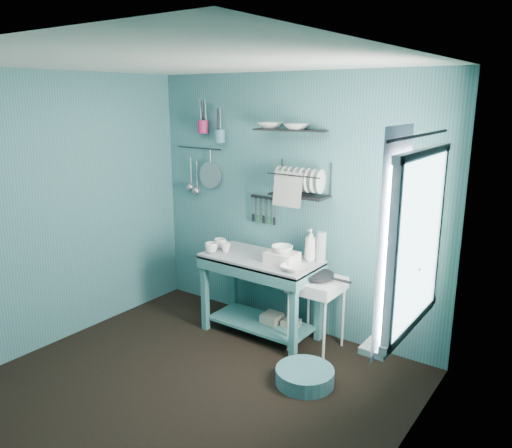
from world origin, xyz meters
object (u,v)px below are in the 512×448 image
Objects in this scene: work_counter at (261,296)px; dish_rack at (300,179)px; soap_bottle at (310,245)px; mug_mid at (226,247)px; floor_basin at (305,376)px; storage_tin_small at (291,330)px; storage_tin_large at (272,324)px; water_bottle at (321,247)px; mug_right at (220,243)px; utensil_cup_teal at (220,136)px; frying_pan at (317,275)px; wash_tub at (282,257)px; mug_left at (211,248)px; colander at (210,175)px; utensil_cup_magenta at (203,127)px; potted_plant at (398,284)px; hotplate_stand at (316,314)px.

dish_rack is (0.26, 0.24, 1.14)m from work_counter.
mug_mid is at bearing -162.00° from soap_bottle.
mug_mid is (-0.38, -0.06, 0.44)m from work_counter.
floor_basin is (0.80, -0.51, -0.33)m from work_counter.
mug_mid is at bearing -168.37° from storage_tin_small.
work_counter is at bearing 8.97° from mug_mid.
water_bottle is at bearing 22.04° from storage_tin_large.
mug_right is 0.95m from soap_bottle.
soap_bottle is at bearing 45.00° from storage_tin_small.
utensil_cup_teal reaches higher than storage_tin_small.
work_counter is at bearing -173.77° from frying_pan.
mug_left is at bearing -169.14° from wash_tub.
colander reaches higher than work_counter.
soap_bottle reaches higher than mug_mid.
dish_rack is at bearing -2.90° from utensil_cup_teal.
utensil_cup_magenta is 2.80m from potted_plant.
wash_tub reaches higher than hotplate_stand.
frying_pan is 1.07× the size of colander.
storage_tin_small is at bearing 17.10° from mug_left.
floor_basin is at bearing -49.90° from storage_tin_small.
colander is at bearing 163.27° from wash_tub.
mug_left is at bearing -160.10° from storage_tin_large.
utensil_cup_teal is at bearing 155.43° from work_counter.
mug_right is 0.56× the size of storage_tin_large.
utensil_cup_magenta is 1.00× the size of utensil_cup_teal.
work_counter is 4.01× the size of wash_tub.
wash_tub reaches higher than floor_basin.
water_bottle is at bearing 32.47° from storage_tin_small.
soap_bottle is at bearing -5.34° from colander.
frying_pan is 0.89m from dish_rack.
wash_tub is at bearing 138.16° from floor_basin.
work_counter is at bearing -153.43° from storage_tin_large.
potted_plant is at bearing -16.47° from mug_mid.
potted_plant reaches higher than floor_basin.
soap_bottle is (0.80, 0.26, 0.10)m from mug_mid.
mug_mid is 0.36× the size of wash_tub.
soap_bottle is 0.61× the size of potted_plant.
storage_tin_small is (0.68, 0.14, -0.74)m from mug_mid.
frying_pan is 2.31× the size of utensil_cup_magenta.
utensil_cup_magenta is 0.27× the size of floor_basin.
potted_plant is (2.05, -0.63, 0.23)m from mug_right.
hotplate_stand is at bearing 11.93° from mug_left.
mug_right reaches higher than frying_pan.
colander is 1.27× the size of storage_tin_large.
storage_tin_large is at bearing 154.84° from potted_plant.
mug_left is 0.74m from wash_tub.
floor_basin is at bearing -35.10° from work_counter.
utensil_cup_magenta is (-1.20, 0.31, 1.12)m from wash_tub.
dish_rack reaches higher than mug_mid.
mug_left is at bearing -44.12° from utensil_cup_magenta.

